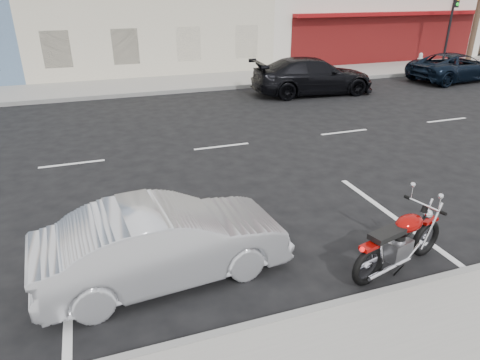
# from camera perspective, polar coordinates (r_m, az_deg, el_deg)

# --- Properties ---
(ground) EXTENTS (120.00, 120.00, 0.00)m
(ground) POSITION_cam_1_polar(r_m,az_deg,el_deg) (12.85, 6.13, 5.46)
(ground) COLOR black
(ground) RESTS_ON ground
(sidewalk_far) EXTENTS (80.00, 3.40, 0.15)m
(sidewalk_far) POSITION_cam_1_polar(r_m,az_deg,el_deg) (20.08, -18.43, 11.47)
(sidewalk_far) COLOR gray
(sidewalk_far) RESTS_ON ground
(curb_near) EXTENTS (80.00, 0.12, 0.16)m
(curb_near) POSITION_cam_1_polar(r_m,az_deg,el_deg) (5.67, -11.46, -21.74)
(curb_near) COLOR gray
(curb_near) RESTS_ON ground
(curb_far) EXTENTS (80.00, 0.12, 0.16)m
(curb_far) POSITION_cam_1_polar(r_m,az_deg,el_deg) (18.42, -18.21, 10.44)
(curb_far) COLOR gray
(curb_far) RESTS_ON ground
(traffic_light) EXTENTS (0.26, 0.30, 3.80)m
(traffic_light) POSITION_cam_1_polar(r_m,az_deg,el_deg) (26.98, 26.40, 18.64)
(traffic_light) COLOR black
(traffic_light) RESTS_ON sidewalk_far
(fire_hydrant) EXTENTS (0.20, 0.20, 0.72)m
(fire_hydrant) POSITION_cam_1_polar(r_m,az_deg,el_deg) (26.28, 22.90, 14.63)
(fire_hydrant) COLOR beige
(fire_hydrant) RESTS_ON sidewalk_far
(motorcycle) EXTENTS (2.01, 0.83, 1.03)m
(motorcycle) POSITION_cam_1_polar(r_m,az_deg,el_deg) (7.73, 23.78, -6.14)
(motorcycle) COLOR black
(motorcycle) RESTS_ON ground
(sedan_silver) EXTENTS (3.88, 1.65, 1.24)m
(sedan_silver) POSITION_cam_1_polar(r_m,az_deg,el_deg) (6.59, -10.03, -8.16)
(sedan_silver) COLOR #B8BBC1
(sedan_silver) RESTS_ON ground
(suv_far) EXTENTS (4.89, 2.65, 1.30)m
(suv_far) POSITION_cam_1_polar(r_m,az_deg,el_deg) (23.45, 26.76, 13.30)
(suv_far) COLOR black
(suv_far) RESTS_ON ground
(car_far) EXTENTS (5.28, 2.48, 1.49)m
(car_far) POSITION_cam_1_polar(r_m,az_deg,el_deg) (18.61, 9.69, 13.52)
(car_far) COLOR black
(car_far) RESTS_ON ground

